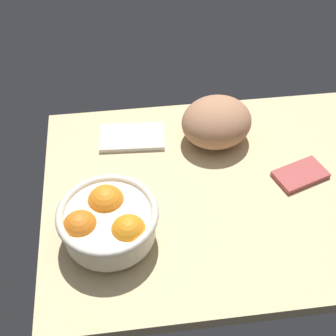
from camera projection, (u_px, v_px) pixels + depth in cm
name	position (u px, v px, depth cm)	size (l,w,h in cm)	color
ground_plane	(219.00, 193.00, 103.70)	(77.32, 59.80, 3.00)	beige
fruit_bowl	(108.00, 221.00, 89.36)	(19.66, 19.66, 10.33)	silver
bread_loaf	(216.00, 122.00, 109.70)	(16.86, 15.17, 10.86)	tan
napkin_folded	(300.00, 175.00, 104.58)	(11.54, 6.79, 1.25)	#B44E4C
napkin_spare	(132.00, 137.00, 113.18)	(15.55, 9.22, 1.15)	silver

